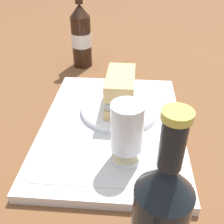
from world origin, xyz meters
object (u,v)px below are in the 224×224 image
at_px(second_bottle, 81,35).
at_px(plate, 120,108).
at_px(beer_glass, 127,131).
at_px(sandwich, 120,91).

bearing_deg(second_bottle, plate, 25.26).
relative_size(beer_glass, second_bottle, 0.47).
bearing_deg(sandwich, second_bottle, -153.82).
xyz_separation_m(plate, beer_glass, (0.17, 0.02, 0.06)).
height_order(beer_glass, second_bottle, second_bottle).
xyz_separation_m(beer_glass, second_bottle, (-0.47, -0.16, 0.01)).
relative_size(plate, sandwich, 1.41).
bearing_deg(plate, second_bottle, -154.74).
xyz_separation_m(plate, sandwich, (0.00, -0.00, 0.05)).
height_order(plate, sandwich, sandwich).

